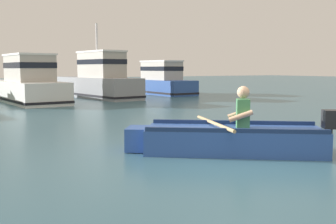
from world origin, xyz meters
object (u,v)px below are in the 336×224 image
moored_boat_white (27,84)px  rowboat_with_person (230,138)px  moored_boat_blue (158,82)px  moored_boat_grey (98,81)px

moored_boat_white → rowboat_with_person: bearing=-85.8°
moored_boat_white → moored_boat_blue: moored_boat_white is taller
moored_boat_grey → moored_boat_blue: moored_boat_grey is taller
moored_boat_white → moored_boat_grey: 3.85m
moored_boat_grey → moored_boat_blue: bearing=15.3°
moored_boat_grey → moored_boat_blue: (4.15, 1.14, -0.16)m
moored_boat_white → moored_boat_grey: size_ratio=0.96×
moored_boat_white → moored_boat_grey: bearing=16.2°
rowboat_with_person → moored_boat_blue: bearing=65.7°
rowboat_with_person → moored_boat_white: (-0.96, 13.01, 0.53)m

